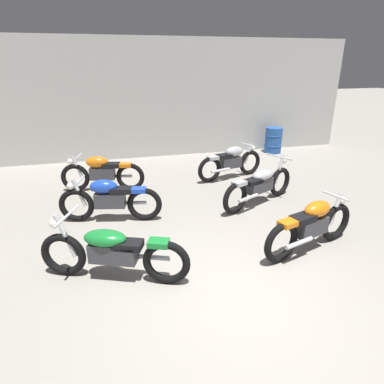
{
  "coord_description": "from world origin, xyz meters",
  "views": [
    {
      "loc": [
        -1.52,
        -3.26,
        2.91
      ],
      "look_at": [
        0.0,
        2.46,
        0.55
      ],
      "focal_mm": 30.81,
      "sensor_mm": 36.0,
      "label": 1
    }
  ],
  "objects_px": {
    "motorcycle_right_row_0": "(312,225)",
    "motorcycle_right_row_1": "(260,184)",
    "motorcycle_left_row_0": "(112,251)",
    "oil_drum": "(273,140)",
    "motorcycle_left_row_1": "(110,199)",
    "motorcycle_right_row_2": "(231,161)",
    "motorcycle_left_row_2": "(102,172)"
  },
  "relations": [
    {
      "from": "motorcycle_right_row_0",
      "to": "motorcycle_right_row_1",
      "type": "height_order",
      "value": "motorcycle_right_row_1"
    },
    {
      "from": "motorcycle_left_row_0",
      "to": "oil_drum",
      "type": "xyz_separation_m",
      "value": [
        5.54,
        5.81,
        -0.03
      ]
    },
    {
      "from": "motorcycle_left_row_1",
      "to": "motorcycle_right_row_1",
      "type": "xyz_separation_m",
      "value": [
        3.14,
        0.01,
        -0.01
      ]
    },
    {
      "from": "motorcycle_right_row_0",
      "to": "motorcycle_right_row_1",
      "type": "xyz_separation_m",
      "value": [
        0.03,
        1.94,
        -0.01
      ]
    },
    {
      "from": "motorcycle_right_row_0",
      "to": "motorcycle_right_row_2",
      "type": "xyz_separation_m",
      "value": [
        0.05,
        3.71,
        0.0
      ]
    },
    {
      "from": "motorcycle_right_row_2",
      "to": "oil_drum",
      "type": "xyz_separation_m",
      "value": [
        2.36,
        2.13,
        -0.03
      ]
    },
    {
      "from": "motorcycle_left_row_2",
      "to": "motorcycle_right_row_2",
      "type": "height_order",
      "value": "same"
    },
    {
      "from": "motorcycle_right_row_1",
      "to": "oil_drum",
      "type": "relative_size",
      "value": 2.36
    },
    {
      "from": "motorcycle_right_row_2",
      "to": "oil_drum",
      "type": "relative_size",
      "value": 2.28
    },
    {
      "from": "motorcycle_left_row_1",
      "to": "motorcycle_right_row_1",
      "type": "relative_size",
      "value": 0.97
    },
    {
      "from": "oil_drum",
      "to": "motorcycle_left_row_1",
      "type": "bearing_deg",
      "value": -144.77
    },
    {
      "from": "motorcycle_left_row_0",
      "to": "oil_drum",
      "type": "distance_m",
      "value": 8.02
    },
    {
      "from": "motorcycle_left_row_2",
      "to": "oil_drum",
      "type": "bearing_deg",
      "value": 21.26
    },
    {
      "from": "motorcycle_right_row_0",
      "to": "oil_drum",
      "type": "distance_m",
      "value": 6.31
    },
    {
      "from": "motorcycle_left_row_1",
      "to": "motorcycle_right_row_2",
      "type": "bearing_deg",
      "value": 29.26
    },
    {
      "from": "motorcycle_right_row_2",
      "to": "motorcycle_left_row_2",
      "type": "bearing_deg",
      "value": -178.81
    },
    {
      "from": "motorcycle_left_row_2",
      "to": "motorcycle_right_row_0",
      "type": "relative_size",
      "value": 1.01
    },
    {
      "from": "motorcycle_left_row_0",
      "to": "motorcycle_left_row_1",
      "type": "bearing_deg",
      "value": 89.28
    },
    {
      "from": "motorcycle_left_row_1",
      "to": "motorcycle_right_row_2",
      "type": "xyz_separation_m",
      "value": [
        3.16,
        1.77,
        0.0
      ]
    },
    {
      "from": "motorcycle_left_row_1",
      "to": "motorcycle_right_row_0",
      "type": "distance_m",
      "value": 3.66
    },
    {
      "from": "oil_drum",
      "to": "motorcycle_left_row_0",
      "type": "bearing_deg",
      "value": -133.66
    },
    {
      "from": "motorcycle_right_row_0",
      "to": "motorcycle_right_row_2",
      "type": "relative_size",
      "value": 0.99
    },
    {
      "from": "motorcycle_left_row_2",
      "to": "oil_drum",
      "type": "distance_m",
      "value": 6.05
    },
    {
      "from": "motorcycle_left_row_0",
      "to": "motorcycle_left_row_2",
      "type": "bearing_deg",
      "value": 91.55
    },
    {
      "from": "motorcycle_left_row_2",
      "to": "motorcycle_right_row_2",
      "type": "bearing_deg",
      "value": 1.19
    },
    {
      "from": "motorcycle_right_row_1",
      "to": "motorcycle_left_row_0",
      "type": "bearing_deg",
      "value": -148.78
    },
    {
      "from": "motorcycle_left_row_2",
      "to": "motorcycle_right_row_2",
      "type": "xyz_separation_m",
      "value": [
        3.28,
        0.07,
        0.0
      ]
    },
    {
      "from": "motorcycle_right_row_0",
      "to": "motorcycle_right_row_2",
      "type": "distance_m",
      "value": 3.71
    },
    {
      "from": "oil_drum",
      "to": "motorcycle_right_row_2",
      "type": "bearing_deg",
      "value": -137.95
    },
    {
      "from": "motorcycle_left_row_2",
      "to": "motorcycle_right_row_1",
      "type": "bearing_deg",
      "value": -27.48
    },
    {
      "from": "motorcycle_left_row_2",
      "to": "motorcycle_right_row_1",
      "type": "xyz_separation_m",
      "value": [
        3.26,
        -1.7,
        -0.01
      ]
    },
    {
      "from": "motorcycle_right_row_1",
      "to": "motorcycle_right_row_2",
      "type": "relative_size",
      "value": 1.04
    }
  ]
}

